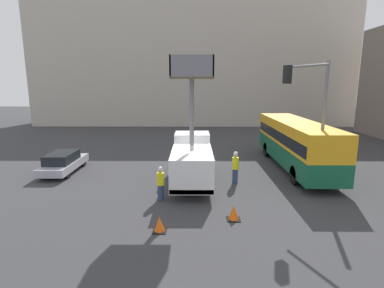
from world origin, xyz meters
The scene contains 10 objects.
ground_plane centered at (0.00, 0.00, 0.00)m, with size 120.00×120.00×0.00m, color #38383A.
building_backdrop_far centered at (0.00, 29.04, 8.39)m, with size 44.00×10.00×16.79m.
utility_truck centered at (0.09, 0.50, 1.57)m, with size 2.22×6.34×7.19m.
city_bus centered at (7.17, 3.71, 1.94)m, with size 2.46×11.14×3.28m.
traffic_light_pole centered at (6.48, -0.52, 4.61)m, with size 2.73×2.48×6.99m.
road_worker_near_truck centered at (-1.47, -2.19, 0.87)m, with size 0.38×0.38×1.76m.
road_worker_directing centered at (2.63, 0.37, 0.98)m, with size 0.38×0.38×1.94m.
traffic_cone_near_truck centered at (-1.18, -5.47, 0.29)m, with size 0.54×0.54×0.62m.
traffic_cone_mid_road centered at (1.92, -4.41, 0.31)m, with size 0.58×0.58×0.66m.
parked_car_curbside centered at (-8.44, 2.59, 0.70)m, with size 1.74×4.52×1.37m.
Camera 1 is at (0.18, -16.50, 5.82)m, focal length 28.00 mm.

